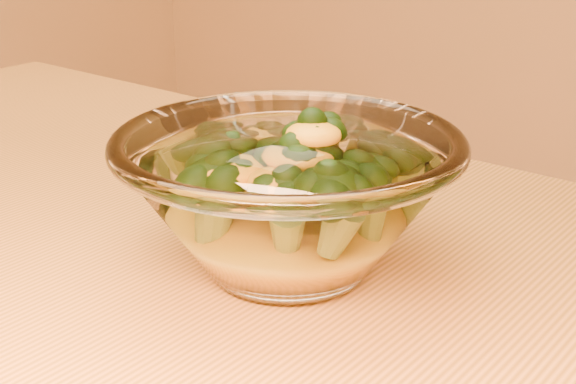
% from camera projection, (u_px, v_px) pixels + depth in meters
% --- Properties ---
extents(glass_bowl, '(0.23, 0.23, 0.10)m').
position_uv_depth(glass_bowl, '(288.00, 199.00, 0.54)').
color(glass_bowl, white).
rests_on(glass_bowl, table).
extents(cheese_sauce, '(0.12, 0.12, 0.03)m').
position_uv_depth(cheese_sauce, '(288.00, 229.00, 0.54)').
color(cheese_sauce, orange).
rests_on(cheese_sauce, glass_bowl).
extents(broccoli_heap, '(0.16, 0.15, 0.08)m').
position_uv_depth(broccoli_heap, '(294.00, 175.00, 0.54)').
color(broccoli_heap, black).
rests_on(broccoli_heap, cheese_sauce).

